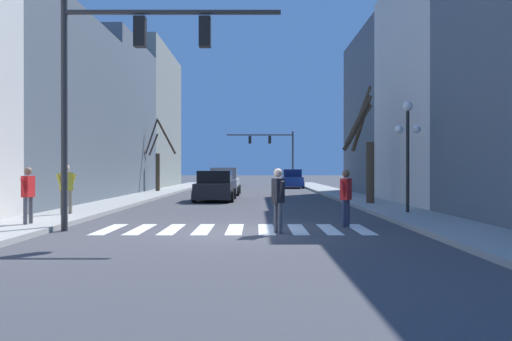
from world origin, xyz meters
The scene contains 18 objects.
ground_plane centered at (0.00, 0.00, 0.00)m, with size 240.00×240.00×0.00m, color #424247.
sidewalk_left centered at (-6.12, 0.00, 0.07)m, with size 2.27×90.00×0.15m.
sidewalk_right centered at (6.12, 0.00, 0.07)m, with size 2.27×90.00×0.15m.
building_row_left centered at (-10.26, 16.51, 5.75)m, with size 6.00×44.74×13.28m.
building_row_right centered at (10.26, 9.71, 5.08)m, with size 6.00×30.25×10.92m.
crosswalk_stripes centered at (0.00, 0.71, 0.00)m, with size 7.65×2.60×0.01m.
traffic_signal_near centered at (-3.04, 0.30, 4.67)m, with size 6.12×0.28×6.49m.
traffic_signal_far centered at (2.49, 42.30, 4.36)m, with size 7.49×0.28×5.94m.
street_lamp_right_corner centered at (6.13, 4.58, 3.03)m, with size 0.95×0.36×4.05m.
car_parked_left_mid centered at (-1.51, 19.71, 0.84)m, with size 2.08×4.78×1.81m.
car_driving_toward_lane centered at (3.87, 31.70, 0.79)m, with size 1.99×4.49×1.69m.
car_parked_right_near centered at (-1.62, 13.60, 0.76)m, with size 2.15×4.90×1.63m.
pedestrian_waiting_at_curb centered at (1.20, -0.18, 1.03)m, with size 0.35×0.74×1.74m.
pedestrian_near_right_corner centered at (3.29, 1.32, 1.01)m, with size 0.45×0.67×1.71m.
pedestrian_crossing_street centered at (-6.05, 3.91, 1.17)m, with size 0.56×0.61×1.73m.
pedestrian_on_right_sidewalk centered at (-5.94, 0.74, 1.11)m, with size 0.25×0.70×1.63m.
street_tree_right_far centered at (-6.42, 22.26, 2.34)m, with size 2.05×1.45×5.23m.
street_tree_left_far centered at (5.67, 9.57, 2.68)m, with size 1.52×1.72×5.43m.
Camera 1 is at (0.60, -13.56, 1.73)m, focal length 35.00 mm.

